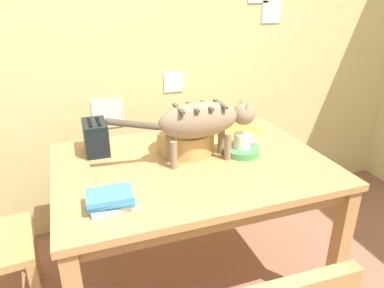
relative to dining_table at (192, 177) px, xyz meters
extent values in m
cube|color=#DACB84|center=(-0.15, 0.78, 0.58)|extent=(4.86, 0.10, 2.50)
cube|color=white|center=(-0.32, 0.72, 0.15)|extent=(0.19, 0.01, 0.19)
cube|color=white|center=(0.83, 0.72, 0.75)|extent=(0.14, 0.01, 0.14)
cube|color=white|center=(0.13, 0.72, 0.32)|extent=(0.13, 0.01, 0.13)
cube|color=tan|center=(0.00, 0.00, 0.07)|extent=(1.36, 0.97, 0.03)
cube|color=#AC7C49|center=(0.00, 0.00, 0.02)|extent=(1.28, 0.89, 0.07)
cube|color=tan|center=(0.63, -0.44, -0.31)|extent=(0.07, 0.07, 0.72)
cube|color=tan|center=(-0.63, 0.44, -0.31)|extent=(0.07, 0.07, 0.72)
cube|color=tan|center=(0.63, 0.44, -0.31)|extent=(0.07, 0.07, 0.72)
ellipsoid|color=#897358|center=(0.04, 0.01, 0.30)|extent=(0.41, 0.15, 0.18)
cube|color=#4B3F30|center=(-0.06, 0.01, 0.37)|extent=(0.02, 0.14, 0.01)
cube|color=#4B3F30|center=(0.01, 0.01, 0.37)|extent=(0.02, 0.14, 0.01)
cube|color=#4B3F30|center=(0.08, 0.01, 0.37)|extent=(0.02, 0.14, 0.01)
cube|color=#4B3F30|center=(0.15, 0.01, 0.37)|extent=(0.02, 0.14, 0.01)
cylinder|color=#897358|center=(0.18, 0.05, 0.16)|extent=(0.04, 0.04, 0.14)
cylinder|color=#897358|center=(0.18, -0.03, 0.16)|extent=(0.04, 0.04, 0.14)
cylinder|color=#897358|center=(-0.11, 0.05, 0.16)|extent=(0.04, 0.04, 0.14)
cylinder|color=#897358|center=(-0.11, -0.03, 0.16)|extent=(0.04, 0.04, 0.14)
sphere|color=#897358|center=(0.29, 0.01, 0.30)|extent=(0.11, 0.11, 0.11)
cone|color=#897358|center=(0.29, 0.04, 0.35)|extent=(0.04, 0.04, 0.05)
cone|color=#897358|center=(0.29, -0.02, 0.35)|extent=(0.04, 0.04, 0.05)
cylinder|color=#4B3F30|center=(-0.28, 0.01, 0.32)|extent=(0.26, 0.03, 0.09)
cylinder|color=#429B4D|center=(0.29, 0.01, 0.10)|extent=(0.20, 0.20, 0.04)
cylinder|color=white|center=(0.29, 0.01, 0.16)|extent=(0.09, 0.09, 0.08)
torus|color=white|center=(0.34, 0.01, 0.16)|extent=(0.06, 0.01, 0.06)
cube|color=gold|center=(0.40, 0.30, 0.09)|extent=(0.30, 0.23, 0.01)
cube|color=silver|center=(-0.45, -0.27, 0.10)|extent=(0.20, 0.15, 0.02)
cube|color=#2F88BE|center=(-0.45, -0.26, 0.11)|extent=(0.19, 0.14, 0.01)
cube|color=#3B8BBF|center=(-0.45, -0.27, 0.12)|extent=(0.20, 0.15, 0.01)
cube|color=#4092CD|center=(-0.45, -0.27, 0.14)|extent=(0.19, 0.14, 0.02)
cylinder|color=tan|center=(0.01, 0.14, 0.14)|extent=(0.31, 0.31, 0.12)
cylinder|color=brown|center=(0.01, 0.14, 0.15)|extent=(0.25, 0.25, 0.10)
cube|color=black|center=(-0.44, 0.29, 0.17)|extent=(0.12, 0.20, 0.17)
cube|color=black|center=(-0.46, 0.29, 0.26)|extent=(0.02, 0.14, 0.01)
cube|color=black|center=(-0.42, 0.29, 0.26)|extent=(0.02, 0.14, 0.01)
cube|color=tan|center=(-0.85, 0.29, -0.47)|extent=(0.04, 0.04, 0.40)
camera|label=1|loc=(-0.56, -1.56, 0.91)|focal=33.96mm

